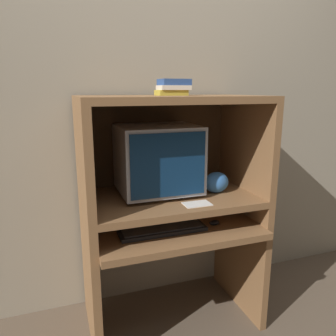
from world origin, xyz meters
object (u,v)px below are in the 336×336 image
(crt_monitor, at_px, (158,159))
(keyboard, at_px, (163,230))
(snack_bag, at_px, (216,182))
(mouse, at_px, (214,223))
(book_stack, at_px, (173,87))

(crt_monitor, bearing_deg, keyboard, -100.64)
(snack_bag, bearing_deg, crt_monitor, 163.93)
(keyboard, distance_m, mouse, 0.30)
(mouse, distance_m, book_stack, 0.76)
(snack_bag, xyz_separation_m, book_stack, (-0.24, 0.06, 0.53))
(crt_monitor, relative_size, keyboard, 0.94)
(crt_monitor, xyz_separation_m, mouse, (0.26, -0.19, -0.34))
(keyboard, height_order, mouse, same)
(crt_monitor, distance_m, mouse, 0.47)
(keyboard, relative_size, snack_bag, 3.18)
(keyboard, height_order, snack_bag, snack_bag)
(crt_monitor, distance_m, book_stack, 0.40)
(crt_monitor, height_order, keyboard, crt_monitor)
(snack_bag, bearing_deg, keyboard, -165.41)
(crt_monitor, height_order, book_stack, book_stack)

